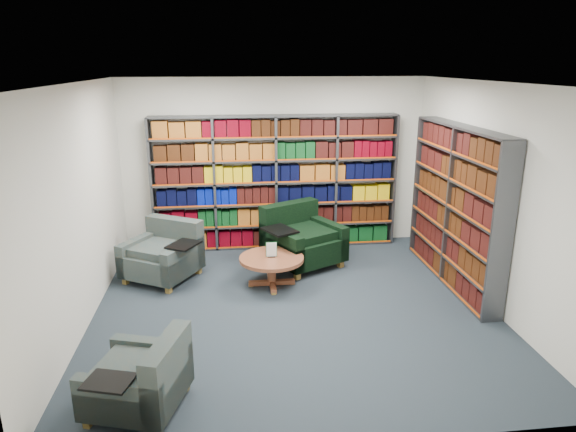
{
  "coord_description": "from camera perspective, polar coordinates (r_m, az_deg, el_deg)",
  "views": [
    {
      "loc": [
        -0.78,
        -5.91,
        3.03
      ],
      "look_at": [
        0.0,
        0.6,
        1.05
      ],
      "focal_mm": 32.0,
      "sensor_mm": 36.0,
      "label": 1
    }
  ],
  "objects": [
    {
      "name": "chair_teal_left",
      "position": [
        7.69,
        -13.46,
        -4.25
      ],
      "size": [
        1.23,
        1.23,
        0.82
      ],
      "color": "#062C40",
      "rests_on": "ground"
    },
    {
      "name": "room_shell",
      "position": [
        6.18,
        0.66,
        1.51
      ],
      "size": [
        5.02,
        5.02,
        2.82
      ],
      "color": "#1D282F",
      "rests_on": "ground"
    },
    {
      "name": "bookshelf_back",
      "position": [
        8.51,
        -1.39,
        3.67
      ],
      "size": [
        4.0,
        0.28,
        2.2
      ],
      "color": "#47494F",
      "rests_on": "ground"
    },
    {
      "name": "bookshelf_right",
      "position": [
        7.47,
        18.13,
        0.97
      ],
      "size": [
        0.28,
        2.5,
        2.2
      ],
      "color": "#47494F",
      "rests_on": "ground"
    },
    {
      "name": "chair_teal_front",
      "position": [
        4.99,
        -15.64,
        -17.25
      ],
      "size": [
        0.98,
        1.03,
        0.71
      ],
      "color": "#062C40",
      "rests_on": "ground"
    },
    {
      "name": "coffee_table",
      "position": [
        7.18,
        -1.83,
        -5.22
      ],
      "size": [
        0.9,
        0.9,
        0.63
      ],
      "color": "brown",
      "rests_on": "ground"
    },
    {
      "name": "chair_green_right",
      "position": [
        7.97,
        1.29,
        -2.72
      ],
      "size": [
        1.35,
        1.35,
        0.91
      ],
      "color": "black",
      "rests_on": "ground"
    }
  ]
}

